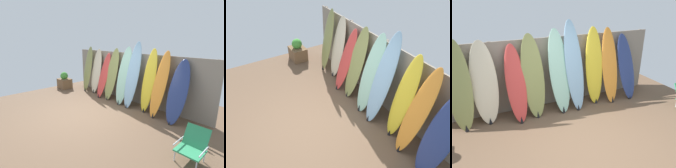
# 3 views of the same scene
# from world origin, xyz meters

# --- Properties ---
(ground) EXTENTS (7.68, 7.68, 0.00)m
(ground) POSITION_xyz_m (0.00, 0.00, 0.00)
(ground) COLOR brown
(fence_back) EXTENTS (6.08, 0.11, 1.80)m
(fence_back) POSITION_xyz_m (-0.00, 2.01, 0.90)
(fence_back) COLOR gray
(fence_back) RESTS_ON ground
(surfboard_olive_0) EXTENTS (0.52, 0.49, 1.97)m
(surfboard_olive_0) POSITION_xyz_m (-2.18, 1.66, 0.97)
(surfboard_olive_0) COLOR olive
(surfboard_olive_0) RESTS_ON ground
(surfboard_cream_1) EXTENTS (0.58, 0.45, 1.89)m
(surfboard_cream_1) POSITION_xyz_m (-1.66, 1.74, 0.93)
(surfboard_cream_1) COLOR beige
(surfboard_cream_1) RESTS_ON ground
(surfboard_red_2) EXTENTS (0.46, 0.69, 1.76)m
(surfboard_red_2) POSITION_xyz_m (-1.00, 1.59, 0.87)
(surfboard_red_2) COLOR #D13D38
(surfboard_red_2) RESTS_ON ground
(surfboard_olive_3) EXTENTS (0.53, 0.58, 1.96)m
(surfboard_olive_3) POSITION_xyz_m (-0.58, 1.63, 0.96)
(surfboard_olive_3) COLOR olive
(surfboard_olive_3) RESTS_ON ground
(surfboard_seafoam_4) EXTENTS (0.56, 0.67, 2.04)m
(surfboard_seafoam_4) POSITION_xyz_m (0.08, 1.59, 1.01)
(surfboard_seafoam_4) COLOR #9ED6BC
(surfboard_seafoam_4) RESTS_ON ground
(surfboard_skyblue_5) EXTENTS (0.53, 0.72, 2.23)m
(surfboard_skyblue_5) POSITION_xyz_m (0.49, 1.60, 1.10)
(surfboard_skyblue_5) COLOR #8CB7D6
(surfboard_skyblue_5) RESTS_ON ground
(surfboard_yellow_6) EXTENTS (0.54, 0.54, 2.02)m
(surfboard_yellow_6) POSITION_xyz_m (1.10, 1.65, 1.00)
(surfboard_yellow_6) COLOR yellow
(surfboard_yellow_6) RESTS_ON ground
(surfboard_orange_7) EXTENTS (0.51, 0.67, 1.98)m
(surfboard_orange_7) POSITION_xyz_m (1.55, 1.57, 0.97)
(surfboard_orange_7) COLOR orange
(surfboard_orange_7) RESTS_ON ground
(surfboard_navy_8) EXTENTS (0.56, 0.74, 1.77)m
(surfboard_navy_8) POSITION_xyz_m (2.12, 1.58, 0.88)
(surfboard_navy_8) COLOR navy
(surfboard_navy_8) RESTS_ON ground
(planter_box) EXTENTS (0.62, 0.49, 0.77)m
(planter_box) POSITION_xyz_m (-3.23, 1.03, 0.31)
(planter_box) COLOR brown
(planter_box) RESTS_ON ground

